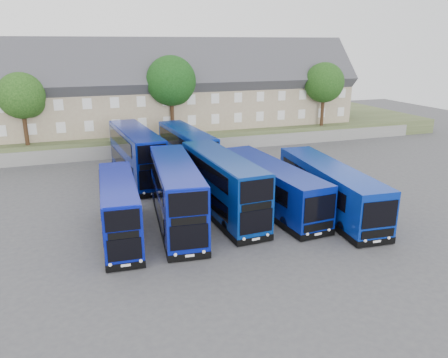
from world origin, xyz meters
TOP-DOWN VIEW (x-y plane):
  - ground at (0.00, 0.00)m, footprint 120.00×120.00m
  - retaining_wall at (0.00, 24.00)m, footprint 70.00×0.40m
  - earth_bank at (0.00, 34.00)m, footprint 80.00×20.00m
  - terrace_row at (0.00, 30.00)m, footprint 54.00×10.40m
  - dd_front_left at (-6.73, 2.48)m, footprint 2.78×9.94m
  - dd_front_mid at (-2.71, 3.23)m, footprint 3.70×11.64m
  - dd_front_right at (1.02, 4.10)m, footprint 3.32×11.59m
  - dd_rear_left at (-3.76, 15.31)m, footprint 3.79×12.16m
  - dd_rear_right at (1.22, 15.69)m, footprint 3.43×11.23m
  - coach_east_a at (5.04, 4.24)m, footprint 3.78×13.16m
  - coach_east_b at (8.98, 2.14)m, footprint 3.68×13.34m
  - tree_west at (-13.85, 25.10)m, footprint 4.80×4.80m
  - tree_mid at (2.15, 25.60)m, footprint 5.76×5.76m
  - tree_east at (22.15, 25.10)m, footprint 5.12×5.12m
  - tree_far at (28.15, 32.10)m, footprint 5.44×5.44m

SIDE VIEW (x-z plane):
  - ground at x=0.00m, z-range 0.00..0.00m
  - retaining_wall at x=0.00m, z-range 0.00..1.50m
  - earth_bank at x=0.00m, z-range 0.00..2.00m
  - coach_east_a at x=5.04m, z-range -0.03..3.52m
  - coach_east_b at x=8.98m, z-range -0.03..3.57m
  - dd_front_left at x=-6.73m, z-range -0.04..3.87m
  - dd_rear_right at x=1.22m, z-range -0.04..4.36m
  - dd_front_mid at x=-2.71m, z-range -0.04..4.51m
  - dd_front_right at x=1.02m, z-range -0.04..4.51m
  - dd_rear_left at x=-3.76m, z-range -0.04..4.72m
  - terrace_row at x=0.00m, z-range 1.00..12.20m
  - tree_west at x=-13.85m, z-range 3.23..10.88m
  - tree_east at x=22.15m, z-range 3.31..11.47m
  - tree_far at x=28.15m, z-range 3.39..12.06m
  - tree_mid at x=2.15m, z-range 3.48..12.66m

